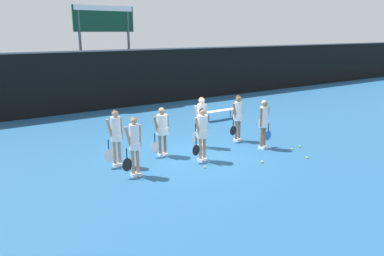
# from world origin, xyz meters

# --- Properties ---
(ground_plane) EXTENTS (140.00, 140.00, 0.00)m
(ground_plane) POSITION_xyz_m (0.00, 0.00, 0.00)
(ground_plane) COLOR #235684
(fence_windscreen) EXTENTS (60.00, 0.08, 3.13)m
(fence_windscreen) POSITION_xyz_m (0.00, 8.99, 1.58)
(fence_windscreen) COLOR black
(fence_windscreen) RESTS_ON ground_plane
(scoreboard) EXTENTS (3.32, 0.15, 5.37)m
(scoreboard) POSITION_xyz_m (0.94, 9.85, 4.16)
(scoreboard) COLOR #515156
(scoreboard) RESTS_ON ground_plane
(bench_courtside) EXTENTS (1.84, 0.37, 0.44)m
(bench_courtside) POSITION_xyz_m (4.03, 3.75, 0.38)
(bench_courtside) COLOR silver
(bench_courtside) RESTS_ON ground_plane
(player_0) EXTENTS (0.62, 0.32, 1.74)m
(player_0) POSITION_xyz_m (-2.41, -0.53, 1.01)
(player_0) COLOR tan
(player_0) RESTS_ON ground_plane
(player_1) EXTENTS (0.65, 0.38, 1.72)m
(player_1) POSITION_xyz_m (-0.06, -0.54, 1.02)
(player_1) COLOR tan
(player_1) RESTS_ON ground_plane
(player_2) EXTENTS (0.62, 0.33, 1.74)m
(player_2) POSITION_xyz_m (2.50, -0.67, 1.02)
(player_2) COLOR #8C664C
(player_2) RESTS_ON ground_plane
(player_3) EXTENTS (0.63, 0.34, 1.78)m
(player_3) POSITION_xyz_m (-2.52, 0.53, 1.04)
(player_3) COLOR tan
(player_3) RESTS_ON ground_plane
(player_4) EXTENTS (0.70, 0.41, 1.64)m
(player_4) POSITION_xyz_m (-0.86, 0.63, 0.97)
(player_4) COLOR #8C664C
(player_4) RESTS_ON ground_plane
(player_5) EXTENTS (0.63, 0.35, 1.82)m
(player_5) POSITION_xyz_m (0.78, 0.69, 1.08)
(player_5) COLOR beige
(player_5) RESTS_ON ground_plane
(player_6) EXTENTS (0.64, 0.35, 1.75)m
(player_6) POSITION_xyz_m (2.38, 0.57, 1.05)
(player_6) COLOR #8C664C
(player_6) RESTS_ON ground_plane
(tennis_ball_0) EXTENTS (0.07, 0.07, 0.07)m
(tennis_ball_0) POSITION_xyz_m (1.40, -1.78, 0.04)
(tennis_ball_0) COLOR #CCE033
(tennis_ball_0) RESTS_ON ground_plane
(tennis_ball_1) EXTENTS (0.06, 0.06, 0.06)m
(tennis_ball_1) POSITION_xyz_m (-0.38, -1.16, 0.03)
(tennis_ball_1) COLOR #CCE033
(tennis_ball_1) RESTS_ON ground_plane
(tennis_ball_2) EXTENTS (0.07, 0.07, 0.07)m
(tennis_ball_2) POSITION_xyz_m (2.92, -2.31, 0.03)
(tennis_ball_2) COLOR #CCE033
(tennis_ball_2) RESTS_ON ground_plane
(tennis_ball_3) EXTENTS (0.07, 0.07, 0.07)m
(tennis_ball_3) POSITION_xyz_m (3.69, -1.36, 0.04)
(tennis_ball_3) COLOR #CCE033
(tennis_ball_3) RESTS_ON ground_plane
(tennis_ball_4) EXTENTS (0.07, 0.07, 0.07)m
(tennis_ball_4) POSITION_xyz_m (3.23, -1.39, 0.04)
(tennis_ball_4) COLOR #CCE033
(tennis_ball_4) RESTS_ON ground_plane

